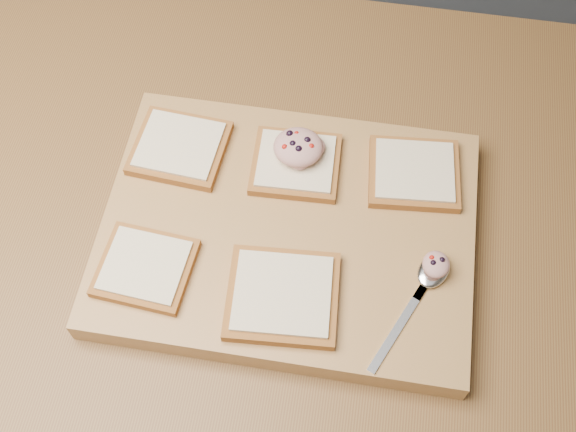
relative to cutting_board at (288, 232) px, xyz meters
name	(u,v)px	position (x,y,z in m)	size (l,w,h in m)	color
ground	(257,393)	(-0.08, 0.04, -0.92)	(4.00, 4.00, 0.00)	#515459
island_counter	(248,324)	(-0.08, 0.04, -0.47)	(2.00, 0.80, 0.90)	slate
cutting_board	(288,232)	(0.00, 0.00, 0.00)	(0.46, 0.35, 0.04)	#9F7044
bread_far_left	(180,147)	(-0.16, 0.09, 0.03)	(0.13, 0.12, 0.02)	brown
bread_far_center	(296,164)	(0.00, 0.09, 0.03)	(0.12, 0.11, 0.02)	brown
bread_far_right	(414,173)	(0.15, 0.10, 0.03)	(0.12, 0.12, 0.02)	brown
bread_near_left	(145,267)	(-0.16, -0.09, 0.03)	(0.12, 0.11, 0.02)	brown
bread_near_center	(283,296)	(0.01, -0.10, 0.03)	(0.14, 0.13, 0.02)	brown
tuna_salad_dollop	(298,147)	(0.00, 0.10, 0.05)	(0.06, 0.06, 0.03)	tan
spoon	(429,278)	(0.18, -0.05, 0.02)	(0.09, 0.17, 0.01)	silver
spoon_salad	(436,264)	(0.18, -0.04, 0.04)	(0.03, 0.04, 0.02)	tan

